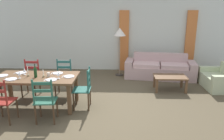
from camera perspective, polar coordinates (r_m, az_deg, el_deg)
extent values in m
cube|color=brown|center=(5.40, -4.02, -9.22)|extent=(9.60, 9.60, 0.02)
cube|color=silver|center=(8.23, -1.70, 9.39)|extent=(9.60, 0.16, 2.70)
cube|color=#C96D34|center=(8.11, 3.11, 7.49)|extent=(0.35, 0.08, 2.20)
cube|color=#C96D34|center=(8.49, 19.66, 6.98)|extent=(0.35, 0.08, 2.20)
cube|color=brown|center=(5.37, -19.21, -1.84)|extent=(1.90, 0.96, 0.05)
cube|color=brown|center=(4.90, -11.05, -7.58)|extent=(0.08, 0.08, 0.70)
cube|color=brown|center=(6.16, -25.03, -3.91)|extent=(0.08, 0.08, 0.70)
cube|color=brown|center=(5.59, -9.30, -4.50)|extent=(0.08, 0.08, 0.70)
cube|color=maroon|center=(5.02, -26.43, -7.26)|extent=(0.44, 0.42, 0.03)
cylinder|color=#47301E|center=(5.33, -26.86, -8.69)|extent=(0.04, 0.04, 0.43)
cylinder|color=#47301E|center=(5.15, -23.41, -9.09)|extent=(0.04, 0.04, 0.43)
cylinder|color=#47301E|center=(4.89, -25.29, -10.69)|extent=(0.04, 0.04, 0.43)
cylinder|color=maroon|center=(4.70, -25.99, -5.28)|extent=(0.04, 0.04, 0.50)
cube|color=#265B48|center=(4.72, -16.84, -7.67)|extent=(0.45, 0.43, 0.03)
cylinder|color=#47301E|center=(5.01, -18.15, -9.26)|extent=(0.04, 0.04, 0.43)
cylinder|color=#47301E|center=(4.92, -14.07, -9.39)|extent=(0.04, 0.04, 0.43)
cylinder|color=#47301E|center=(4.71, -19.29, -10.99)|extent=(0.04, 0.04, 0.43)
cylinder|color=#47301E|center=(4.62, -14.94, -11.17)|extent=(0.04, 0.04, 0.43)
cylinder|color=#265B48|center=(4.52, -19.85, -5.39)|extent=(0.04, 0.04, 0.50)
cylinder|color=#265B48|center=(4.42, -15.39, -5.47)|extent=(0.04, 0.04, 0.50)
cube|color=#265B48|center=(4.52, -17.51, -6.97)|extent=(0.38, 0.05, 0.06)
cube|color=#265B48|center=(4.46, -17.67, -5.19)|extent=(0.38, 0.05, 0.06)
cube|color=#265B48|center=(4.41, -17.83, -3.37)|extent=(0.38, 0.05, 0.06)
cube|color=maroon|center=(6.20, -20.51, -2.35)|extent=(0.43, 0.41, 0.03)
cylinder|color=#47301E|center=(6.05, -19.39, -4.97)|extent=(0.04, 0.04, 0.43)
cylinder|color=#47301E|center=(6.20, -22.46, -4.79)|extent=(0.04, 0.04, 0.43)
cylinder|color=#47301E|center=(6.34, -18.21, -3.90)|extent=(0.04, 0.04, 0.43)
cylinder|color=#47301E|center=(6.49, -21.16, -3.76)|extent=(0.04, 0.04, 0.43)
cylinder|color=maroon|center=(6.20, -18.60, 0.39)|extent=(0.04, 0.04, 0.50)
cylinder|color=maroon|center=(6.35, -21.60, 0.44)|extent=(0.04, 0.04, 0.50)
cube|color=maroon|center=(6.31, -20.01, -0.72)|extent=(0.38, 0.04, 0.06)
cube|color=maroon|center=(6.27, -20.13, 0.59)|extent=(0.38, 0.04, 0.06)
cube|color=maroon|center=(6.23, -20.26, 1.92)|extent=(0.38, 0.04, 0.06)
cube|color=#225752|center=(5.98, -12.61, -2.33)|extent=(0.42, 0.40, 0.03)
cylinder|color=#47301E|center=(5.86, -11.17, -5.02)|extent=(0.04, 0.04, 0.43)
cylinder|color=#47301E|center=(5.95, -14.56, -4.91)|extent=(0.04, 0.04, 0.43)
cylinder|color=#47301E|center=(6.17, -10.47, -3.91)|extent=(0.04, 0.04, 0.43)
cylinder|color=#47301E|center=(6.26, -13.70, -3.82)|extent=(0.04, 0.04, 0.43)
cylinder|color=#225752|center=(6.02, -10.70, 0.51)|extent=(0.04, 0.04, 0.50)
cylinder|color=#225752|center=(6.11, -13.99, 0.53)|extent=(0.04, 0.04, 0.50)
cube|color=#225752|center=(6.10, -12.29, -0.66)|extent=(0.38, 0.03, 0.06)
cube|color=#225752|center=(6.06, -12.37, 0.70)|extent=(0.38, 0.03, 0.06)
cube|color=#225752|center=(6.02, -12.45, 2.08)|extent=(0.38, 0.03, 0.06)
cylinder|color=#47301E|center=(6.06, -26.76, -5.77)|extent=(0.04, 0.04, 0.43)
cube|color=#215B50|center=(5.15, -7.88, -5.10)|extent=(0.41, 0.43, 0.03)
cylinder|color=#47301E|center=(5.10, -9.98, -8.20)|extent=(0.04, 0.04, 0.43)
cylinder|color=#47301E|center=(5.43, -9.30, -6.66)|extent=(0.04, 0.04, 0.43)
cylinder|color=#47301E|center=(5.05, -6.15, -8.30)|extent=(0.04, 0.04, 0.43)
cylinder|color=#47301E|center=(5.38, -5.70, -6.73)|extent=(0.04, 0.04, 0.43)
cylinder|color=#215B50|center=(4.87, -6.32, -3.00)|extent=(0.04, 0.04, 0.50)
cylinder|color=#215B50|center=(5.21, -5.85, -1.72)|extent=(0.04, 0.04, 0.50)
cube|color=#215B50|center=(5.08, -6.03, -3.73)|extent=(0.03, 0.38, 0.06)
cube|color=#215B50|center=(5.03, -6.08, -2.12)|extent=(0.03, 0.38, 0.06)
cube|color=#215B50|center=(4.99, -6.13, -0.48)|extent=(0.03, 0.38, 0.06)
cylinder|color=white|center=(5.33, -24.72, -2.19)|extent=(0.24, 0.24, 0.02)
cube|color=silver|center=(5.40, -26.13, -2.20)|extent=(0.02, 0.17, 0.01)
cylinder|color=white|center=(4.98, -15.45, -2.45)|extent=(0.24, 0.24, 0.02)
cube|color=silver|center=(5.03, -17.07, -2.47)|extent=(0.03, 0.17, 0.01)
cylinder|color=white|center=(5.75, -22.53, -0.67)|extent=(0.24, 0.24, 0.02)
cube|color=silver|center=(5.82, -23.87, -0.70)|extent=(0.02, 0.17, 0.01)
cylinder|color=white|center=(5.44, -13.89, -0.81)|extent=(0.24, 0.24, 0.02)
cube|color=silver|center=(5.48, -15.39, -0.85)|extent=(0.03, 0.17, 0.01)
cylinder|color=white|center=(5.69, -26.58, -1.32)|extent=(0.24, 0.24, 0.02)
cylinder|color=white|center=(5.12, -11.10, -1.66)|extent=(0.24, 0.24, 0.02)
cube|color=silver|center=(5.16, -12.72, -1.70)|extent=(0.02, 0.17, 0.01)
cylinder|color=#143819|center=(5.27, -19.32, -0.64)|extent=(0.07, 0.07, 0.22)
cylinder|color=#143819|center=(5.23, -19.47, 0.94)|extent=(0.02, 0.02, 0.08)
cylinder|color=black|center=(5.22, -19.52, 1.44)|extent=(0.03, 0.03, 0.02)
cylinder|color=white|center=(5.35, -22.87, -1.97)|extent=(0.06, 0.06, 0.01)
cylinder|color=white|center=(5.34, -22.92, -1.58)|extent=(0.01, 0.01, 0.07)
cone|color=white|center=(5.32, -23.00, -0.79)|extent=(0.06, 0.06, 0.08)
cylinder|color=white|center=(5.05, -13.72, -2.14)|extent=(0.06, 0.06, 0.01)
cylinder|color=white|center=(5.04, -13.75, -1.73)|extent=(0.01, 0.01, 0.07)
cone|color=white|center=(5.02, -13.81, -0.89)|extent=(0.06, 0.06, 0.08)
cylinder|color=white|center=(5.59, -21.71, -1.09)|extent=(0.06, 0.06, 0.01)
cylinder|color=white|center=(5.58, -21.75, -0.72)|extent=(0.01, 0.01, 0.07)
cone|color=white|center=(5.56, -21.83, 0.04)|extent=(0.06, 0.06, 0.08)
cylinder|color=beige|center=(5.26, -16.21, -1.14)|extent=(0.07, 0.07, 0.09)
cylinder|color=#998C66|center=(5.44, -20.95, -1.28)|extent=(0.05, 0.05, 0.04)
cylinder|color=white|center=(5.41, -21.06, -0.17)|extent=(0.02, 0.02, 0.18)
cylinder|color=#998C66|center=(5.25, -17.38, -1.56)|extent=(0.05, 0.05, 0.04)
cylinder|color=white|center=(5.23, -17.46, -0.64)|extent=(0.02, 0.02, 0.14)
cube|color=#BA9793|center=(7.52, 12.27, -0.54)|extent=(1.89, 1.04, 0.40)
cube|color=#BA9793|center=(7.76, 12.29, 1.50)|extent=(1.81, 0.45, 0.80)
cube|color=#BA9793|center=(7.61, 20.00, -0.25)|extent=(0.35, 0.83, 0.58)
cube|color=#BA9793|center=(7.52, 4.53, 0.50)|extent=(0.35, 0.83, 0.58)
cube|color=#D1A9A5|center=(7.44, 15.86, 1.11)|extent=(0.94, 0.75, 0.12)
cube|color=#D1A9A5|center=(7.40, 8.92, 1.46)|extent=(0.94, 0.75, 0.12)
cube|color=brown|center=(6.40, 14.91, -1.73)|extent=(0.90, 0.56, 0.04)
cube|color=brown|center=(6.18, 11.58, -4.21)|extent=(0.06, 0.06, 0.38)
cube|color=brown|center=(6.36, 18.73, -4.17)|extent=(0.06, 0.06, 0.38)
cube|color=brown|center=(6.61, 10.97, -2.84)|extent=(0.06, 0.06, 0.38)
cube|color=brown|center=(6.78, 17.68, -2.85)|extent=(0.06, 0.06, 0.38)
cube|color=#B3BD94|center=(7.15, 25.83, -2.75)|extent=(0.82, 0.82, 0.38)
cube|color=#B3BD94|center=(7.56, 24.40, -1.07)|extent=(0.80, 0.20, 0.52)
cylinder|color=#332D28|center=(7.70, 1.93, -1.23)|extent=(0.28, 0.28, 0.03)
cylinder|color=gray|center=(7.53, 1.98, 3.80)|extent=(0.03, 0.03, 1.35)
cone|color=beige|center=(7.40, 2.04, 9.91)|extent=(0.40, 0.40, 0.26)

